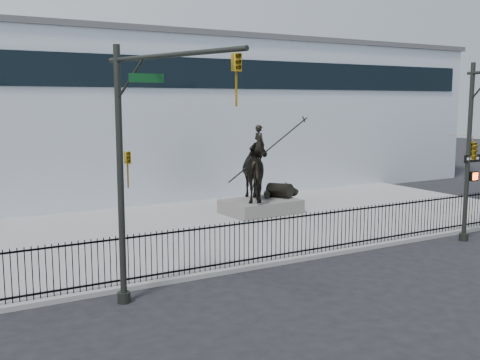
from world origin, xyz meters
TOP-DOWN VIEW (x-y plane):
  - ground at (0.00, 0.00)m, footprint 120.00×120.00m
  - plaza at (0.00, 7.00)m, footprint 30.00×12.00m
  - building at (0.00, 20.00)m, footprint 44.00×14.00m
  - picket_fence at (0.00, 1.25)m, footprint 22.10×0.10m
  - statue_plinth at (2.51, 8.33)m, footprint 3.64×2.62m
  - equestrian_statue at (2.58, 8.33)m, footprint 4.48×2.91m
  - traffic_signal_left at (-6.75, -0.62)m, footprint 1.52×4.84m

SIDE VIEW (x-z plane):
  - ground at x=0.00m, z-range 0.00..0.00m
  - plaza at x=0.00m, z-range 0.00..0.15m
  - statue_plinth at x=2.51m, z-range 0.15..0.81m
  - picket_fence at x=0.00m, z-range 0.15..1.65m
  - equestrian_statue at x=2.58m, z-range 0.28..4.08m
  - traffic_signal_left at x=-6.75m, z-range 0.53..7.53m
  - building at x=0.00m, z-range 0.00..9.00m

